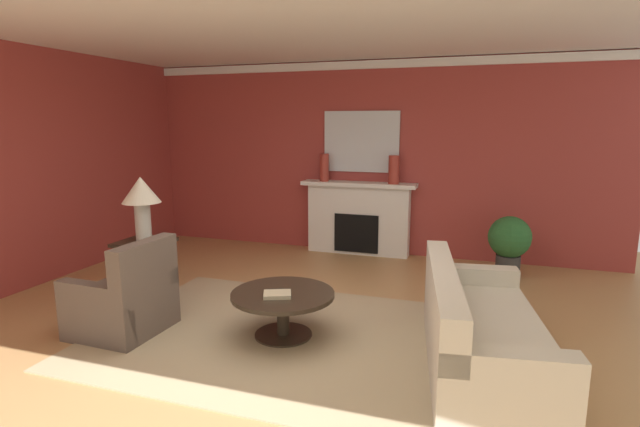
% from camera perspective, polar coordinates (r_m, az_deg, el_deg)
% --- Properties ---
extents(ground_plane, '(9.26, 9.26, 0.00)m').
position_cam_1_polar(ground_plane, '(5.01, -4.11, -13.67)').
color(ground_plane, tan).
extents(wall_fireplace, '(7.73, 0.12, 3.00)m').
position_cam_1_polar(wall_fireplace, '(7.80, 5.25, 6.43)').
color(wall_fireplace, '#9E3833').
rests_on(wall_fireplace, ground_plane).
extents(wall_window, '(0.12, 7.21, 3.00)m').
position_cam_1_polar(wall_window, '(7.06, -31.67, 4.47)').
color(wall_window, '#9E3833').
rests_on(wall_window, ground_plane).
extents(ceiling_panel, '(7.73, 7.21, 0.06)m').
position_cam_1_polar(ceiling_panel, '(4.95, -3.18, 21.87)').
color(ceiling_panel, white).
extents(crown_moulding, '(7.73, 0.08, 0.12)m').
position_cam_1_polar(crown_moulding, '(7.75, 5.30, 16.90)').
color(crown_moulding, white).
extents(area_rug, '(3.60, 2.67, 0.01)m').
position_cam_1_polar(area_rug, '(4.93, -4.30, -14.04)').
color(area_rug, tan).
rests_on(area_rug, ground_plane).
extents(fireplace, '(1.80, 0.35, 1.14)m').
position_cam_1_polar(fireplace, '(7.74, 4.49, -0.74)').
color(fireplace, white).
rests_on(fireplace, ground_plane).
extents(mantel_mirror, '(1.19, 0.04, 0.94)m').
position_cam_1_polar(mantel_mirror, '(7.71, 4.84, 8.36)').
color(mantel_mirror, silver).
extents(sofa, '(1.20, 2.21, 0.85)m').
position_cam_1_polar(sofa, '(4.43, 18.01, -13.39)').
color(sofa, beige).
rests_on(sofa, ground_plane).
extents(armchair_near_window, '(0.83, 0.83, 0.95)m').
position_cam_1_polar(armchair_near_window, '(5.27, -21.87, -9.63)').
color(armchair_near_window, brown).
rests_on(armchair_near_window, ground_plane).
extents(coffee_table, '(1.00, 1.00, 0.45)m').
position_cam_1_polar(coffee_table, '(4.80, -4.35, -10.46)').
color(coffee_table, '#2D2319').
rests_on(coffee_table, ground_plane).
extents(side_table, '(0.56, 0.56, 0.70)m').
position_cam_1_polar(side_table, '(6.14, -19.66, -5.73)').
color(side_table, '#2D2319').
rests_on(side_table, ground_plane).
extents(table_lamp, '(0.44, 0.44, 0.75)m').
position_cam_1_polar(table_lamp, '(5.97, -20.15, 1.90)').
color(table_lamp, beige).
rests_on(table_lamp, side_table).
extents(vase_mantel_left, '(0.14, 0.14, 0.43)m').
position_cam_1_polar(vase_mantel_left, '(7.72, 0.51, 5.39)').
color(vase_mantel_left, '#9E3328').
rests_on(vase_mantel_left, fireplace).
extents(vase_mantel_right, '(0.16, 0.16, 0.43)m').
position_cam_1_polar(vase_mantel_right, '(7.46, 8.61, 5.07)').
color(vase_mantel_right, '#9E3328').
rests_on(vase_mantel_right, fireplace).
extents(book_red_cover, '(0.31, 0.28, 0.04)m').
position_cam_1_polar(book_red_cover, '(4.66, -5.01, -9.41)').
color(book_red_cover, tan).
rests_on(book_red_cover, coffee_table).
extents(potted_plant, '(0.56, 0.56, 0.83)m').
position_cam_1_polar(potted_plant, '(7.02, 21.24, -3.05)').
color(potted_plant, '#333333').
rests_on(potted_plant, ground_plane).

